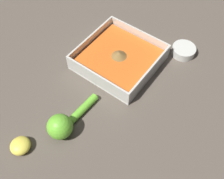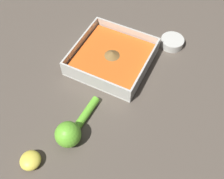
{
  "view_description": "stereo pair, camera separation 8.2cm",
  "coord_description": "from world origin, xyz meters",
  "px_view_note": "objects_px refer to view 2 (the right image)",
  "views": [
    {
      "loc": [
        -0.49,
        -0.33,
        0.71
      ],
      "look_at": [
        -0.11,
        -0.05,
        0.03
      ],
      "focal_mm": 42.0,
      "sensor_mm": 36.0,
      "label": 1
    },
    {
      "loc": [
        -0.53,
        -0.26,
        0.71
      ],
      "look_at": [
        -0.11,
        -0.05,
        0.03
      ],
      "focal_mm": 42.0,
      "sensor_mm": 36.0,
      "label": 2
    }
  ],
  "objects_px": {
    "spice_bowl": "(172,42)",
    "lemon_squeezer": "(71,131)",
    "lemon_half": "(30,160)",
    "square_dish": "(112,58)"
  },
  "relations": [
    {
      "from": "lemon_squeezer",
      "to": "lemon_half",
      "type": "xyz_separation_m",
      "value": [
        -0.12,
        0.06,
        -0.02
      ]
    },
    {
      "from": "spice_bowl",
      "to": "lemon_squeezer",
      "type": "distance_m",
      "value": 0.5
    },
    {
      "from": "spice_bowl",
      "to": "lemon_squeezer",
      "type": "relative_size",
      "value": 0.44
    },
    {
      "from": "square_dish",
      "to": "lemon_squeezer",
      "type": "relative_size",
      "value": 1.33
    },
    {
      "from": "spice_bowl",
      "to": "lemon_squeezer",
      "type": "bearing_deg",
      "value": 164.0
    },
    {
      "from": "lemon_squeezer",
      "to": "lemon_half",
      "type": "height_order",
      "value": "lemon_squeezer"
    },
    {
      "from": "spice_bowl",
      "to": "lemon_squeezer",
      "type": "height_order",
      "value": "lemon_squeezer"
    },
    {
      "from": "square_dish",
      "to": "lemon_half",
      "type": "bearing_deg",
      "value": 175.05
    },
    {
      "from": "spice_bowl",
      "to": "lemon_half",
      "type": "xyz_separation_m",
      "value": [
        -0.6,
        0.2,
        0.0
      ]
    },
    {
      "from": "square_dish",
      "to": "spice_bowl",
      "type": "bearing_deg",
      "value": -42.62
    }
  ]
}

